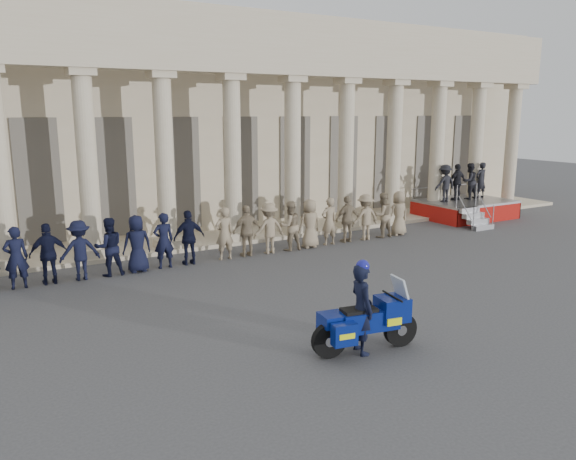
{
  "coord_description": "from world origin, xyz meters",
  "views": [
    {
      "loc": [
        -7.49,
        -11.16,
        4.93
      ],
      "look_at": [
        0.48,
        2.49,
        1.6
      ],
      "focal_mm": 35.0,
      "sensor_mm": 36.0,
      "label": 1
    }
  ],
  "objects": [
    {
      "name": "motorcycle",
      "position": [
        -0.52,
        -2.47,
        0.67
      ],
      "size": [
        2.41,
        1.12,
        1.55
      ],
      "rotation": [
        0.0,
        0.0,
        -0.17
      ],
      "color": "black",
      "rests_on": "ground"
    },
    {
      "name": "building",
      "position": [
        -0.0,
        14.74,
        4.52
      ],
      "size": [
        40.0,
        12.5,
        9.0
      ],
      "color": "tan",
      "rests_on": "ground"
    },
    {
      "name": "officer_rank",
      "position": [
        -2.27,
        5.94,
        0.9
      ],
      "size": [
        20.99,
        0.68,
        1.81
      ],
      "color": "black",
      "rests_on": "ground"
    },
    {
      "name": "rider",
      "position": [
        -0.65,
        -2.45,
        0.99
      ],
      "size": [
        0.57,
        0.76,
        2.0
      ],
      "rotation": [
        0.0,
        0.0,
        1.4
      ],
      "color": "black",
      "rests_on": "ground"
    },
    {
      "name": "ground",
      "position": [
        0.0,
        0.0,
        0.0
      ],
      "size": [
        90.0,
        90.0,
        0.0
      ],
      "primitive_type": "plane",
      "color": "#3E3E40",
      "rests_on": "ground"
    },
    {
      "name": "reviewing_stand",
      "position": [
        12.79,
        7.3,
        1.34
      ],
      "size": [
        4.18,
        4.03,
        2.56
      ],
      "color": "gray",
      "rests_on": "ground"
    }
  ]
}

